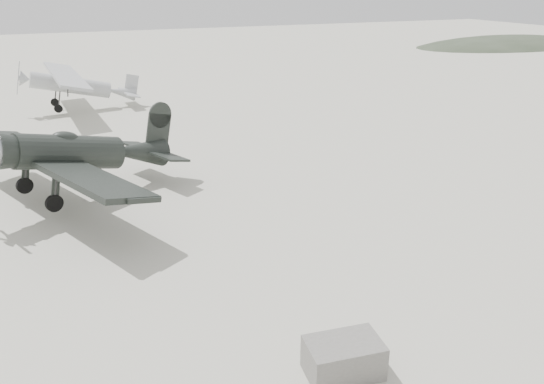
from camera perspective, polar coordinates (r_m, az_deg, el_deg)
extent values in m
plane|color=#B0AE9C|center=(14.82, -2.17, -9.22)|extent=(160.00, 160.00, 0.00)
ellipsoid|color=#323B2B|center=(75.60, 24.07, 14.23)|extent=(32.00, 16.00, 5.20)
cylinder|color=black|center=(20.36, -21.02, 3.91)|extent=(4.03, 2.65, 1.23)
cone|color=black|center=(21.65, -14.20, 5.85)|extent=(2.54, 1.95, 1.14)
ellipsoid|color=black|center=(20.14, -21.67, 5.26)|extent=(1.12, 0.93, 0.40)
cube|color=black|center=(20.21, -22.45, 2.66)|extent=(5.85, 10.39, 0.19)
cube|color=black|center=(22.00, -12.67, 6.35)|extent=(2.34, 3.76, 0.09)
cube|color=black|center=(21.89, -12.55, 8.30)|extent=(1.00, 0.50, 1.58)
cylinder|color=black|center=(19.46, -21.40, -1.69)|extent=(0.60, 0.36, 0.60)
cylinder|color=black|center=(21.52, -24.16, 0.09)|extent=(0.60, 0.36, 0.60)
cylinder|color=#333333|center=(19.25, -21.64, -0.09)|extent=(0.13, 0.13, 1.23)
cylinder|color=#333333|center=(21.33, -24.40, 1.56)|extent=(0.13, 0.13, 1.23)
cylinder|color=black|center=(22.23, -12.12, 5.43)|extent=(0.20, 0.14, 0.19)
cylinder|color=gray|center=(35.61, -20.81, 10.69)|extent=(4.71, 1.29, 0.98)
cone|color=gray|center=(36.07, -15.82, 11.40)|extent=(1.66, 1.00, 0.89)
cone|color=gray|center=(35.44, -25.00, 10.03)|extent=(0.60, 0.96, 0.93)
cube|color=gray|center=(35.43, -25.58, 9.94)|extent=(0.05, 0.13, 1.97)
cube|color=gray|center=(35.49, -21.51, 11.48)|extent=(2.34, 9.93, 0.16)
cube|color=gray|center=(36.15, -15.12, 11.57)|extent=(1.00, 3.09, 0.07)
cube|color=gray|center=(36.07, -15.07, 12.49)|extent=(0.81, 0.12, 1.16)
cylinder|color=black|center=(34.84, -21.48, 8.08)|extent=(0.51, 0.16, 0.50)
cylinder|color=black|center=(36.76, -21.83, 8.69)|extent=(0.51, 0.16, 0.50)
cylinder|color=#333333|center=(34.74, -21.59, 8.90)|extent=(0.09, 0.09, 1.07)
cylinder|color=#333333|center=(36.66, -21.95, 9.46)|extent=(0.09, 0.09, 1.07)
cylinder|color=black|center=(36.24, -14.79, 11.12)|extent=(0.16, 0.07, 0.16)
cube|color=slate|center=(11.56, 7.69, -17.27)|extent=(1.66, 1.15, 0.78)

